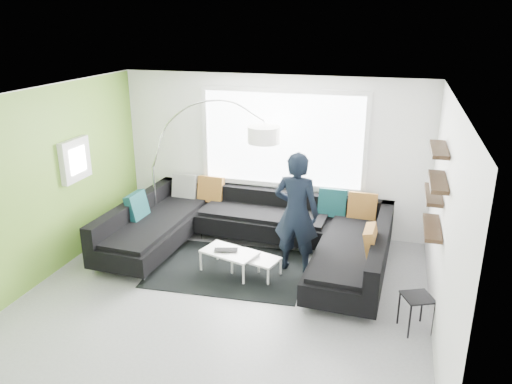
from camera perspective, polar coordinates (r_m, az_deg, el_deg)
ground at (r=7.24m, az=-3.34°, el=-11.51°), size 5.50×5.50×0.00m
room_shell at (r=6.67m, az=-2.75°, el=2.79°), size 5.54×5.04×2.82m
sectional_sofa at (r=7.99m, az=-0.88°, el=-5.05°), size 4.41×2.83×0.93m
rug at (r=7.87m, az=-3.16°, el=-8.73°), size 2.44×1.84×0.01m
coffee_table at (r=7.66m, az=-1.52°, el=-8.11°), size 1.20×0.90×0.35m
arc_lamp at (r=8.91m, az=-11.71°, el=2.80°), size 2.30×0.72×2.46m
side_table at (r=6.67m, az=17.81°, el=-13.04°), size 0.46×0.46×0.48m
person at (r=7.48m, az=4.62°, el=-2.41°), size 0.74×0.53×1.89m
laptop at (r=7.59m, az=-3.47°, el=-6.84°), size 0.48×0.41×0.03m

